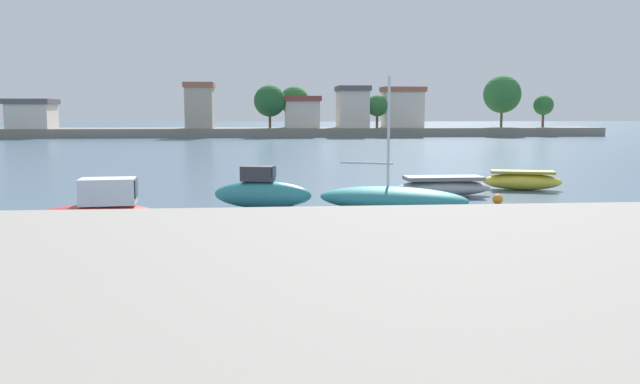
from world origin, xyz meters
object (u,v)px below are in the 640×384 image
object	(u,v)px
mooring_buoy_2	(498,199)
moored_boat_3	(392,199)
moored_boat_1	(98,210)
moored_boat_4	(443,187)
moored_boat_2	(262,193)
moored_boat_5	(522,181)
mooring_buoy_3	(263,215)

from	to	relation	value
mooring_buoy_2	moored_boat_3	bearing A→B (deg)	-163.32
moored_boat_1	moored_boat_4	xyz separation A→B (m)	(12.97, 6.43, -0.15)
moored_boat_2	mooring_buoy_2	size ratio (longest dim) A/B	9.54
moored_boat_3	moored_boat_5	world-z (taller)	moored_boat_3
moored_boat_1	moored_boat_2	size ratio (longest dim) A/B	1.06
moored_boat_1	mooring_buoy_2	size ratio (longest dim) A/B	10.15
mooring_buoy_2	mooring_buoy_3	world-z (taller)	mooring_buoy_2
moored_boat_1	moored_boat_2	world-z (taller)	moored_boat_2
moored_boat_1	mooring_buoy_2	xyz separation A→B (m)	(14.43, 3.82, -0.35)
moored_boat_4	mooring_buoy_2	bearing A→B (deg)	-61.12
mooring_buoy_2	moored_boat_1	bearing A→B (deg)	-165.16
moored_boat_1	mooring_buoy_3	distance (m)	5.27
mooring_buoy_2	moored_boat_2	bearing A→B (deg)	-178.63
moored_boat_1	moored_boat_3	world-z (taller)	moored_boat_3
moored_boat_4	mooring_buoy_3	distance (m)	9.57
moored_boat_5	mooring_buoy_2	bearing A→B (deg)	-105.64
moored_boat_4	mooring_buoy_3	size ratio (longest dim) A/B	10.70
moored_boat_2	moored_boat_4	world-z (taller)	moored_boat_2
moored_boat_3	mooring_buoy_2	size ratio (longest dim) A/B	14.24
moored_boat_1	mooring_buoy_2	world-z (taller)	moored_boat_1
moored_boat_1	moored_boat_3	xyz separation A→B (m)	(9.93, 2.47, -0.09)
moored_boat_3	moored_boat_4	world-z (taller)	moored_boat_3
moored_boat_3	mooring_buoy_3	size ratio (longest dim) A/B	14.91
moored_boat_1	mooring_buoy_3	bearing A→B (deg)	4.11
mooring_buoy_2	mooring_buoy_3	xyz separation A→B (m)	(-9.25, -2.95, -0.01)
moored_boat_3	moored_boat_2	bearing A→B (deg)	-170.48
moored_boat_1	mooring_buoy_3	world-z (taller)	moored_boat_1
mooring_buoy_3	moored_boat_1	bearing A→B (deg)	-170.44
mooring_buoy_2	mooring_buoy_3	bearing A→B (deg)	-162.31
moored_boat_4	moored_boat_5	distance (m)	4.66
moored_boat_1	moored_boat_4	world-z (taller)	moored_boat_1
moored_boat_2	mooring_buoy_3	distance (m)	2.76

